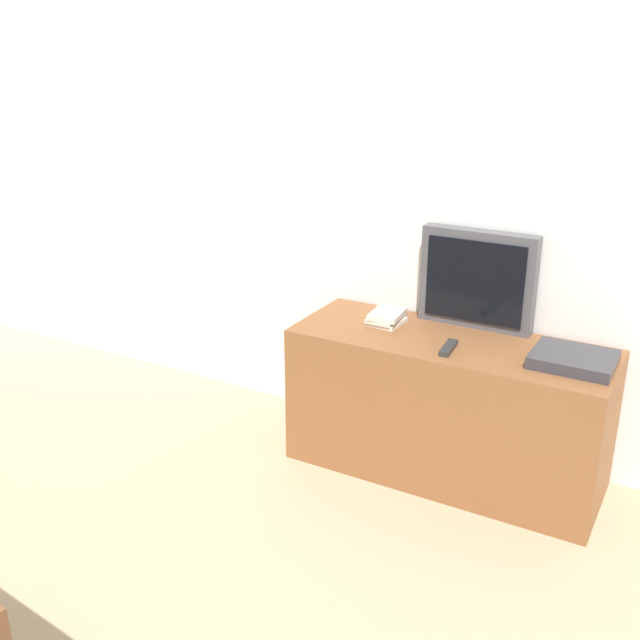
# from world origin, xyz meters

# --- Properties ---
(wall_back) EXTENTS (9.00, 0.06, 2.60)m
(wall_back) POSITION_xyz_m (0.00, 3.03, 1.30)
(wall_back) COLOR white
(wall_back) RESTS_ON ground_plane
(tv_stand) EXTENTS (1.47, 0.54, 0.69)m
(tv_stand) POSITION_xyz_m (0.63, 2.71, 0.34)
(tv_stand) COLOR brown
(tv_stand) RESTS_ON ground_plane
(television) EXTENTS (0.55, 0.09, 0.47)m
(television) POSITION_xyz_m (0.66, 2.94, 0.92)
(television) COLOR #4C4C51
(television) RESTS_ON tv_stand
(book_stack) EXTENTS (0.16, 0.21, 0.06)m
(book_stack) POSITION_xyz_m (0.28, 2.76, 0.72)
(book_stack) COLOR silver
(book_stack) RESTS_ON tv_stand
(remote_on_stand) EXTENTS (0.06, 0.17, 0.02)m
(remote_on_stand) POSITION_xyz_m (0.66, 2.59, 0.70)
(remote_on_stand) COLOR #2D2D2D
(remote_on_stand) RESTS_ON tv_stand
(set_top_box) EXTENTS (0.34, 0.29, 0.05)m
(set_top_box) POSITION_xyz_m (1.18, 2.70, 0.71)
(set_top_box) COLOR #333338
(set_top_box) RESTS_ON tv_stand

